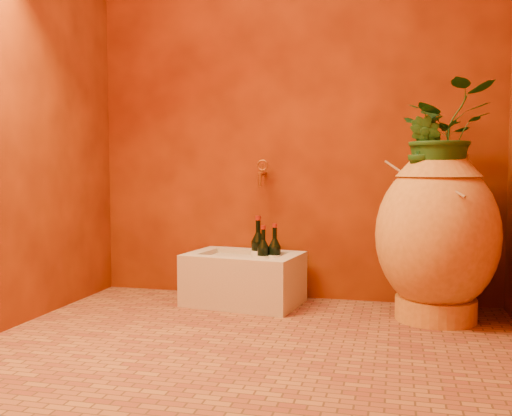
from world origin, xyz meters
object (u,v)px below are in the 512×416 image
(wine_bottle_b, at_px, (275,257))
(wine_bottle_c, at_px, (263,258))
(wall_tap, at_px, (262,172))
(amphora, at_px, (437,234))
(wine_bottle_a, at_px, (258,253))
(stone_basin, at_px, (244,280))

(wine_bottle_b, height_order, wine_bottle_c, wine_bottle_b)
(wall_tap, bearing_deg, amphora, -14.63)
(wine_bottle_a, distance_m, wine_bottle_b, 0.12)
(wine_bottle_c, bearing_deg, wall_tap, 106.96)
(amphora, relative_size, wall_tap, 5.62)
(amphora, bearing_deg, wine_bottle_c, 172.28)
(wine_bottle_b, distance_m, wine_bottle_c, 0.07)
(wine_bottle_c, bearing_deg, stone_basin, -163.61)
(stone_basin, xyz_separation_m, wine_bottle_a, (0.07, 0.10, 0.15))
(stone_basin, height_order, wine_bottle_a, wine_bottle_a)
(stone_basin, xyz_separation_m, wine_bottle_c, (0.11, 0.03, 0.13))
(wine_bottle_a, height_order, wine_bottle_b, wine_bottle_a)
(stone_basin, distance_m, wine_bottle_c, 0.18)
(stone_basin, distance_m, wine_bottle_a, 0.19)
(amphora, xyz_separation_m, wine_bottle_b, (-0.91, 0.15, -0.18))
(wine_bottle_a, bearing_deg, stone_basin, -124.36)
(stone_basin, height_order, wine_bottle_c, wine_bottle_c)
(stone_basin, relative_size, wine_bottle_b, 2.26)
(wall_tap, bearing_deg, wine_bottle_b, -47.41)
(wine_bottle_a, height_order, wine_bottle_c, wine_bottle_a)
(amphora, height_order, wine_bottle_a, amphora)
(amphora, bearing_deg, wall_tap, 165.37)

